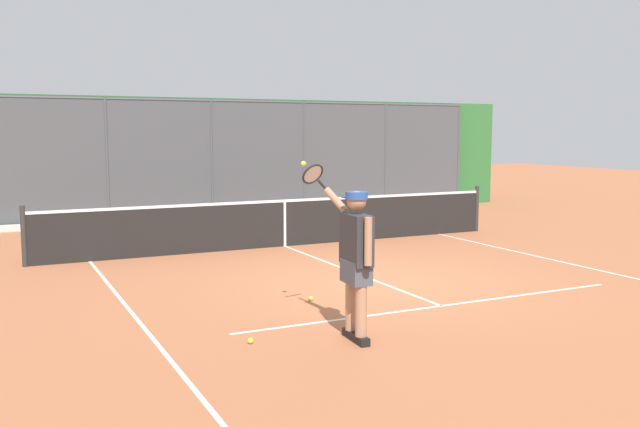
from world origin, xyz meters
TOP-DOWN VIEW (x-y plane):
  - ground_plane at (0.00, 0.00)m, footprint 60.00×60.00m
  - court_line_markings at (0.00, 1.76)m, footprint 7.70×9.84m
  - fence_backdrop at (0.00, -9.47)m, footprint 19.19×1.37m
  - tennis_net at (0.00, -3.89)m, footprint 9.90×0.09m
  - tennis_player at (1.79, 2.34)m, footprint 0.42×1.42m
  - tennis_ball_by_sideline at (2.89, 1.95)m, footprint 0.07×0.07m
  - tennis_ball_near_baseline at (1.46, 0.48)m, footprint 0.07×0.07m

SIDE VIEW (x-z plane):
  - ground_plane at x=0.00m, z-range 0.00..0.00m
  - court_line_markings at x=0.00m, z-range 0.00..0.01m
  - tennis_ball_by_sideline at x=2.89m, z-range 0.00..0.07m
  - tennis_ball_near_baseline at x=1.46m, z-range 0.00..0.07m
  - tennis_net at x=0.00m, z-range -0.04..1.03m
  - tennis_player at x=1.79m, z-range 0.00..1.99m
  - fence_backdrop at x=0.00m, z-range -0.01..3.21m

